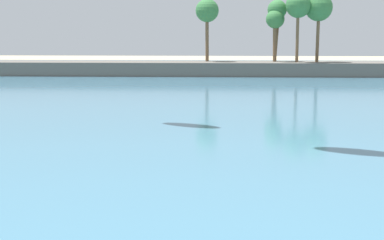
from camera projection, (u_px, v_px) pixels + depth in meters
The scene contains 2 objects.
sea at pixel (219, 83), 61.19m from camera, with size 220.00×102.40×0.06m, color teal.
palm_headland at pixel (229, 59), 71.82m from camera, with size 114.58×6.09×12.26m.
Camera 1 is at (-0.07, -3.09, 5.60)m, focal length 52.21 mm.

